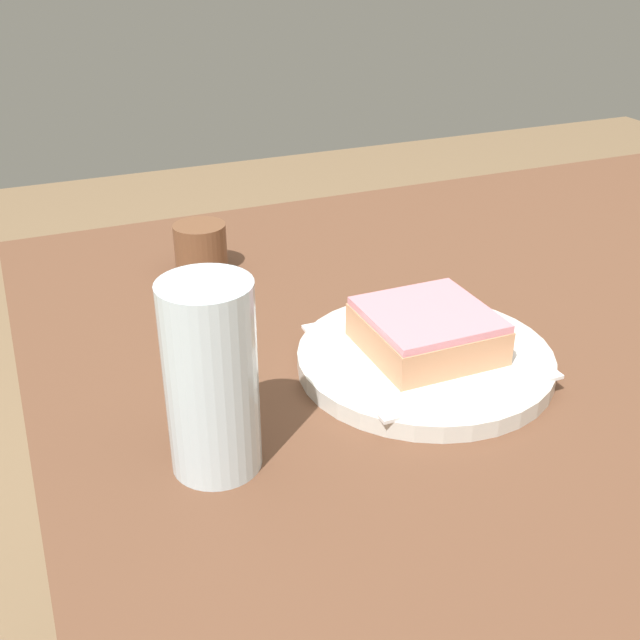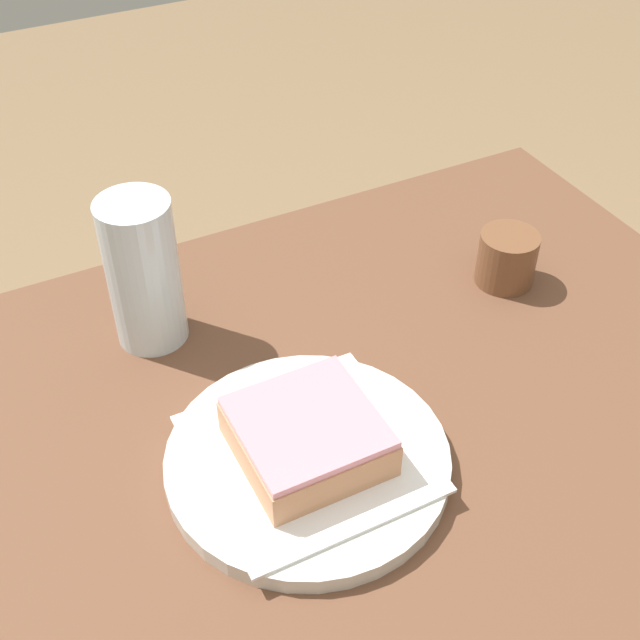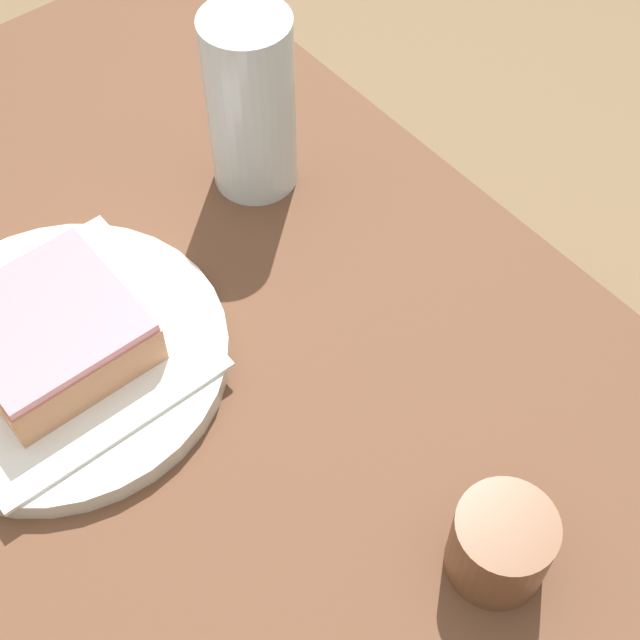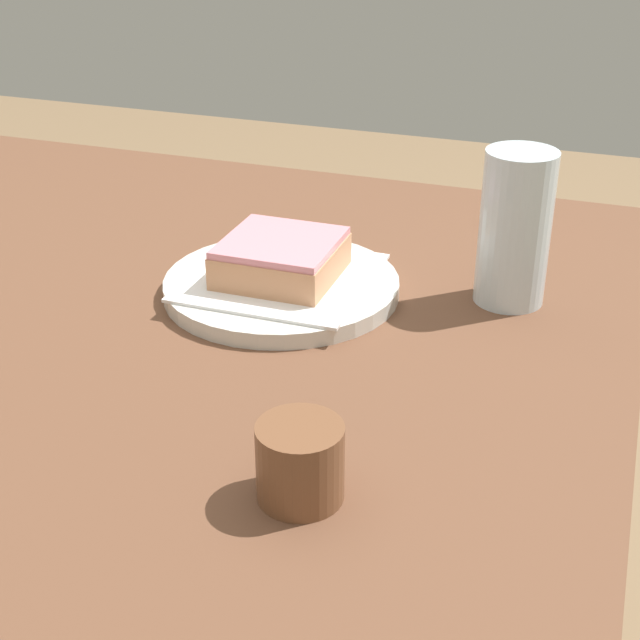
# 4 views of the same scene
# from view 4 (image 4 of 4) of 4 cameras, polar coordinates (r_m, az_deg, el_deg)

# --- Properties ---
(table) EXTENTS (0.96, 0.77, 0.72)m
(table) POSITION_cam_4_polar(r_m,az_deg,el_deg) (0.90, -13.35, -2.12)
(table) COLOR brown
(table) RESTS_ON ground_plane
(plate_glazed_square) EXTENTS (0.21, 0.21, 0.01)m
(plate_glazed_square) POSITION_cam_4_polar(r_m,az_deg,el_deg) (0.83, -2.40, 2.12)
(plate_glazed_square) COLOR silver
(plate_glazed_square) RESTS_ON table
(napkin_glazed_square) EXTENTS (0.16, 0.16, 0.00)m
(napkin_glazed_square) POSITION_cam_4_polar(r_m,az_deg,el_deg) (0.83, -2.41, 2.67)
(napkin_glazed_square) COLOR white
(napkin_glazed_square) RESTS_ON plate_glazed_square
(donut_glazed_square) EXTENTS (0.10, 0.10, 0.04)m
(donut_glazed_square) POSITION_cam_4_polar(r_m,az_deg,el_deg) (0.82, -2.44, 3.88)
(donut_glazed_square) COLOR tan
(donut_glazed_square) RESTS_ON napkin_glazed_square
(water_glass) EXTENTS (0.06, 0.06, 0.14)m
(water_glass) POSITION_cam_4_polar(r_m,az_deg,el_deg) (0.81, 12.00, 5.59)
(water_glass) COLOR silver
(water_glass) RESTS_ON table
(sugar_jar) EXTENTS (0.05, 0.05, 0.05)m
(sugar_jar) POSITION_cam_4_polar(r_m,az_deg,el_deg) (0.57, -1.24, -8.81)
(sugar_jar) COLOR brown
(sugar_jar) RESTS_ON table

